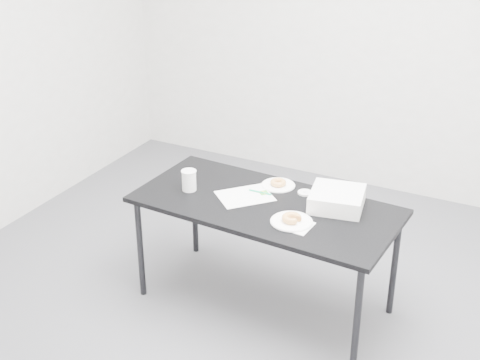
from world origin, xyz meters
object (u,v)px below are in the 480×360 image
at_px(table, 265,212).
at_px(donut_near, 292,218).
at_px(scorecard, 245,196).
at_px(pen, 260,192).
at_px(plate_far, 278,185).
at_px(donut_far, 278,182).
at_px(bakery_box, 337,199).
at_px(plate_near, 292,222).
at_px(coffee_cup, 189,180).

distance_m(table, donut_near, 0.28).
relative_size(scorecard, donut_near, 2.82).
bearing_deg(pen, plate_far, 68.39).
xyz_separation_m(donut_far, bakery_box, (0.41, -0.10, 0.03)).
relative_size(scorecard, plate_near, 1.32).
height_order(plate_near, donut_near, donut_near).
distance_m(plate_near, bakery_box, 0.34).
bearing_deg(plate_near, coffee_cup, 172.86).
distance_m(scorecard, donut_far, 0.25).
height_order(donut_far, coffee_cup, coffee_cup).
height_order(pen, donut_near, donut_near).
height_order(pen, donut_far, donut_far).
distance_m(donut_far, coffee_cup, 0.55).
distance_m(table, plate_far, 0.26).
relative_size(plate_near, donut_far, 2.41).
distance_m(pen, donut_far, 0.16).
distance_m(scorecard, plate_near, 0.41).
xyz_separation_m(pen, plate_near, (0.31, -0.25, -0.00)).
xyz_separation_m(pen, coffee_cup, (-0.40, -0.16, 0.06)).
bearing_deg(coffee_cup, table, 5.93).
xyz_separation_m(donut_near, plate_far, (-0.26, 0.39, -0.03)).
relative_size(coffee_cup, bakery_box, 0.43).
xyz_separation_m(donut_near, bakery_box, (0.16, 0.29, 0.02)).
bearing_deg(table, bakery_box, 24.82).
xyz_separation_m(table, pen, (-0.09, 0.11, 0.06)).
xyz_separation_m(scorecard, donut_far, (0.12, 0.22, 0.02)).
height_order(plate_far, bakery_box, bakery_box).
xyz_separation_m(plate_far, bakery_box, (0.41, -0.10, 0.05)).
xyz_separation_m(scorecard, bakery_box, (0.53, 0.12, 0.05)).
bearing_deg(scorecard, bakery_box, 55.18).
bearing_deg(pen, bakery_box, 4.85).
distance_m(donut_far, bakery_box, 0.43).
bearing_deg(coffee_cup, donut_near, -7.14).
relative_size(plate_near, plate_far, 1.13).
height_order(donut_near, bakery_box, bakery_box).
xyz_separation_m(donut_near, coffee_cup, (-0.72, 0.09, 0.04)).
height_order(table, plate_far, plate_far).
height_order(scorecard, pen, pen).
xyz_separation_m(table, donut_near, (0.22, -0.14, 0.08)).
bearing_deg(bakery_box, pen, 174.97).
relative_size(table, bakery_box, 5.29).
distance_m(donut_near, plate_far, 0.47).
height_order(donut_far, bakery_box, bakery_box).
bearing_deg(coffee_cup, donut_far, 33.31).
bearing_deg(donut_near, coffee_cup, 172.86).
distance_m(scorecard, coffee_cup, 0.35).
distance_m(donut_near, coffee_cup, 0.72).
distance_m(table, donut_far, 0.26).
xyz_separation_m(table, plate_near, (0.22, -0.14, 0.06)).
relative_size(donut_near, donut_far, 1.13).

